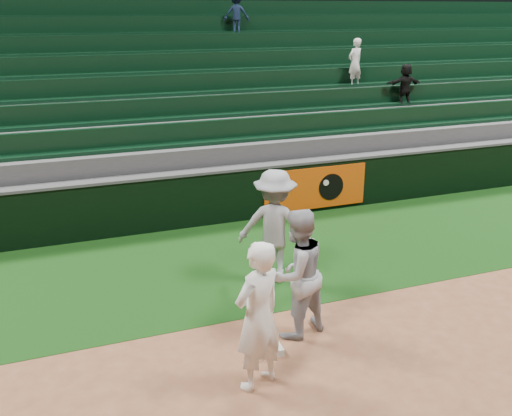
{
  "coord_description": "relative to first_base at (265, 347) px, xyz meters",
  "views": [
    {
      "loc": [
        -2.82,
        -6.53,
        4.6
      ],
      "look_at": [
        0.49,
        2.3,
        1.3
      ],
      "focal_mm": 40.0,
      "sensor_mm": 36.0,
      "label": 1
    }
  ],
  "objects": [
    {
      "name": "foul_grass",
      "position": [
        0.25,
        3.02,
        -0.05
      ],
      "size": [
        36.0,
        4.2,
        0.01
      ],
      "primitive_type": "cube",
      "color": "black",
      "rests_on": "ground"
    },
    {
      "name": "base_coach",
      "position": [
        0.98,
        2.05,
        0.97
      ],
      "size": [
        1.51,
        1.32,
        2.03
      ],
      "primitive_type": "imported",
      "rotation": [
        0.0,
        0.0,
        2.6
      ],
      "color": "#9598A1",
      "rests_on": "foul_grass"
    },
    {
      "name": "baserunner",
      "position": [
        0.6,
        0.27,
        0.93
      ],
      "size": [
        1.14,
        1.0,
        1.96
      ],
      "primitive_type": "imported",
      "rotation": [
        0.0,
        0.0,
        3.46
      ],
      "color": "#A5A8B0",
      "rests_on": "ground"
    },
    {
      "name": "first_baseman",
      "position": [
        -0.37,
        -0.69,
        0.95
      ],
      "size": [
        0.86,
        0.73,
        2.0
      ],
      "primitive_type": "imported",
      "rotation": [
        0.0,
        0.0,
        3.55
      ],
      "color": "white",
      "rests_on": "ground"
    },
    {
      "name": "first_base",
      "position": [
        0.0,
        0.0,
        0.0
      ],
      "size": [
        0.47,
        0.47,
        0.1
      ],
      "primitive_type": "cube",
      "rotation": [
        0.0,
        0.0,
        -0.06
      ],
      "color": "silver",
      "rests_on": "ground"
    },
    {
      "name": "ground",
      "position": [
        0.25,
        0.02,
        -0.05
      ],
      "size": [
        70.0,
        70.0,
        0.0
      ],
      "primitive_type": "plane",
      "color": "brown",
      "rests_on": "ground"
    },
    {
      "name": "field_wall",
      "position": [
        0.27,
        5.22,
        0.58
      ],
      "size": [
        36.0,
        0.45,
        1.25
      ],
      "color": "black",
      "rests_on": "ground"
    },
    {
      "name": "stadium_seating",
      "position": [
        0.25,
        8.99,
        1.65
      ],
      "size": [
        36.0,
        5.95,
        5.04
      ],
      "color": "#3C3C3F",
      "rests_on": "ground"
    }
  ]
}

